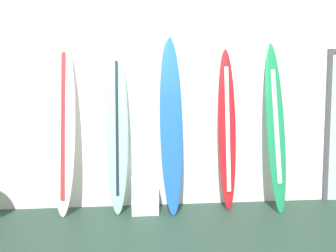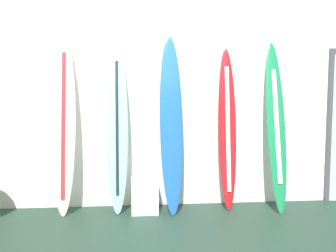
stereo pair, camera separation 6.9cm
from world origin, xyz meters
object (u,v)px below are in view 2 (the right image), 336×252
display_block_left (145,195)px  surfboard_seafoam (117,128)px  surfboard_emerald (276,127)px  surfboard_crimson (227,129)px  surfboard_cobalt (171,125)px  surfboard_ivory (64,126)px

display_block_left → surfboard_seafoam: bearing=169.5°
surfboard_emerald → display_block_left: (-1.70, 0.03, -0.86)m
surfboard_crimson → display_block_left: surfboard_crimson is taller
surfboard_cobalt → display_block_left: surfboard_cobalt is taller
surfboard_cobalt → surfboard_crimson: (0.74, 0.07, -0.06)m
display_block_left → surfboard_cobalt: bearing=1.5°
surfboard_crimson → display_block_left: 1.37m
surfboard_crimson → surfboard_emerald: (0.62, -0.10, 0.02)m
surfboard_ivory → surfboard_emerald: 2.71m
surfboard_seafoam → surfboard_crimson: bearing=0.5°
surfboard_seafoam → display_block_left: 0.92m
surfboard_ivory → surfboard_crimson: bearing=0.6°
surfboard_cobalt → surfboard_crimson: size_ratio=1.07×
surfboard_crimson → surfboard_emerald: surfboard_emerald is taller
surfboard_cobalt → surfboard_emerald: surfboard_cobalt is taller
surfboard_emerald → display_block_left: surfboard_emerald is taller
surfboard_cobalt → display_block_left: 0.96m
surfboard_seafoam → surfboard_crimson: size_ratio=1.03×
surfboard_crimson → surfboard_emerald: 0.63m
surfboard_seafoam → display_block_left: bearing=-10.5°
surfboard_crimson → surfboard_ivory: bearing=-179.4°
surfboard_cobalt → surfboard_seafoam: bearing=175.4°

